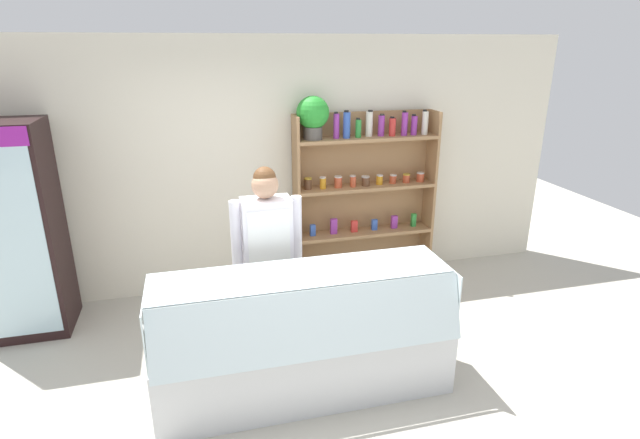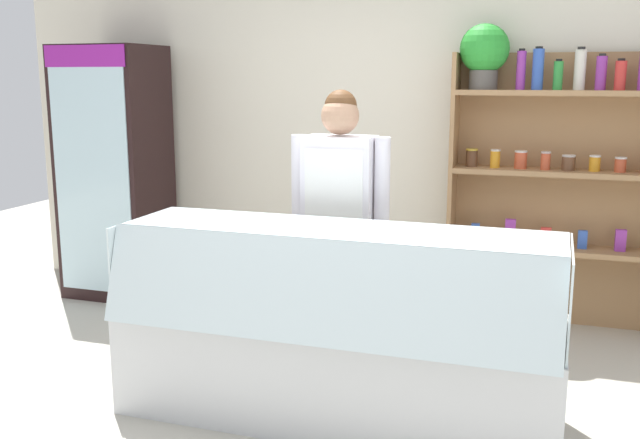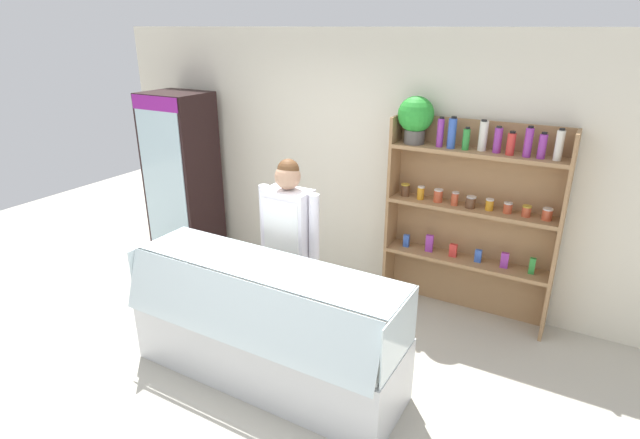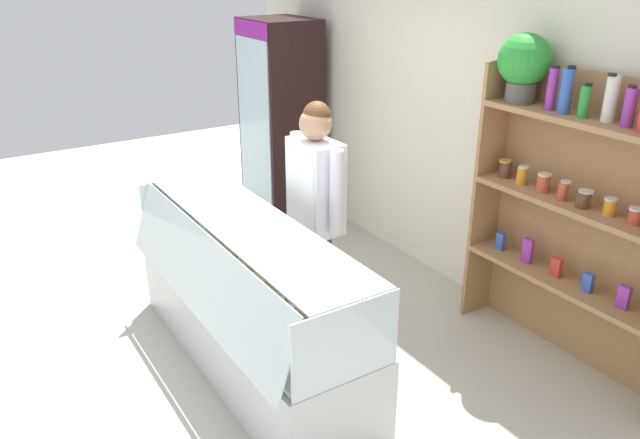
{
  "view_description": "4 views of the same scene",
  "coord_description": "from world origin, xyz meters",
  "px_view_note": "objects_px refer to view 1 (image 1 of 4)",
  "views": [
    {
      "loc": [
        -0.76,
        -3.1,
        2.62
      ],
      "look_at": [
        0.24,
        0.78,
        1.19
      ],
      "focal_mm": 28.0,
      "sensor_mm": 36.0,
      "label": 1
    },
    {
      "loc": [
        0.96,
        -3.18,
        1.76
      ],
      "look_at": [
        -0.3,
        0.62,
        0.95
      ],
      "focal_mm": 40.0,
      "sensor_mm": 36.0,
      "label": 2
    },
    {
      "loc": [
        2.0,
        -2.58,
        2.71
      ],
      "look_at": [
        0.03,
        0.85,
        1.17
      ],
      "focal_mm": 28.0,
      "sensor_mm": 36.0,
      "label": 3
    },
    {
      "loc": [
        3.18,
        -1.37,
        2.55
      ],
      "look_at": [
        -0.03,
        0.67,
        0.94
      ],
      "focal_mm": 35.0,
      "sensor_mm": 36.0,
      "label": 4
    }
  ],
  "objects_px": {
    "shop_clerk": "(267,247)",
    "drinks_fridge": "(15,232)",
    "shelving_unit": "(354,175)",
    "deli_display_case": "(304,356)"
  },
  "relations": [
    {
      "from": "drinks_fridge",
      "to": "shop_clerk",
      "type": "xyz_separation_m",
      "value": [
        2.17,
        -0.93,
        0.0
      ]
    },
    {
      "from": "shelving_unit",
      "to": "shop_clerk",
      "type": "height_order",
      "value": "shelving_unit"
    },
    {
      "from": "drinks_fridge",
      "to": "deli_display_case",
      "type": "relative_size",
      "value": 0.89
    },
    {
      "from": "deli_display_case",
      "to": "shop_clerk",
      "type": "xyz_separation_m",
      "value": [
        -0.17,
        0.62,
        0.68
      ]
    },
    {
      "from": "drinks_fridge",
      "to": "deli_display_case",
      "type": "bearing_deg",
      "value": -33.67
    },
    {
      "from": "shelving_unit",
      "to": "shop_clerk",
      "type": "xyz_separation_m",
      "value": [
        -1.15,
        -1.2,
        -0.25
      ]
    },
    {
      "from": "deli_display_case",
      "to": "shop_clerk",
      "type": "height_order",
      "value": "shop_clerk"
    },
    {
      "from": "shop_clerk",
      "to": "drinks_fridge",
      "type": "bearing_deg",
      "value": 156.72
    },
    {
      "from": "shelving_unit",
      "to": "shop_clerk",
      "type": "distance_m",
      "value": 1.68
    },
    {
      "from": "shelving_unit",
      "to": "deli_display_case",
      "type": "distance_m",
      "value": 2.27
    }
  ]
}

